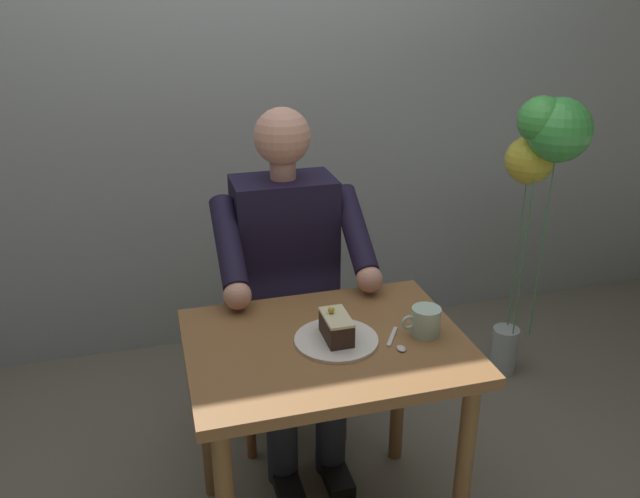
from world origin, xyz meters
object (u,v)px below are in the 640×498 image
(cake_slice, at_px, (336,327))
(seated_person, at_px, (290,283))
(coffee_cup, at_px, (425,321))
(chair, at_px, (281,302))
(dessert_spoon, at_px, (397,343))
(dining_table, at_px, (326,374))
(balloon_display, at_px, (543,159))

(cake_slice, bearing_deg, seated_person, -86.86)
(seated_person, height_order, coffee_cup, seated_person)
(chair, xyz_separation_m, dessert_spoon, (-0.19, 0.72, 0.21))
(dining_table, xyz_separation_m, cake_slice, (-0.03, 0.01, 0.16))
(dining_table, distance_m, seated_person, 0.48)
(chair, bearing_deg, cake_slice, 92.32)
(seated_person, relative_size, dessert_spoon, 9.38)
(chair, bearing_deg, dessert_spoon, 104.95)
(balloon_display, bearing_deg, chair, -1.44)
(coffee_cup, relative_size, balloon_display, 0.10)
(seated_person, relative_size, cake_slice, 9.81)
(dining_table, relative_size, dessert_spoon, 5.92)
(dining_table, bearing_deg, chair, -90.00)
(dining_table, distance_m, cake_slice, 0.16)
(dessert_spoon, relative_size, balloon_display, 0.11)
(chair, distance_m, coffee_cup, 0.79)
(dining_table, height_order, chair, chair)
(chair, height_order, cake_slice, chair)
(chair, height_order, coffee_cup, chair)
(coffee_cup, relative_size, dessert_spoon, 0.89)
(chair, relative_size, dessert_spoon, 6.65)
(dining_table, xyz_separation_m, balloon_display, (-1.08, -0.62, 0.42))
(seated_person, height_order, balloon_display, seated_person)
(dessert_spoon, bearing_deg, balloon_display, -142.16)
(balloon_display, bearing_deg, seated_person, 7.56)
(seated_person, bearing_deg, balloon_display, -172.44)
(chair, bearing_deg, balloon_display, 178.56)
(coffee_cup, xyz_separation_m, balloon_display, (-0.79, -0.66, 0.26))
(cake_slice, relative_size, coffee_cup, 1.08)
(cake_slice, height_order, balloon_display, balloon_display)
(seated_person, relative_size, coffee_cup, 10.57)
(cake_slice, bearing_deg, dining_table, -19.85)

